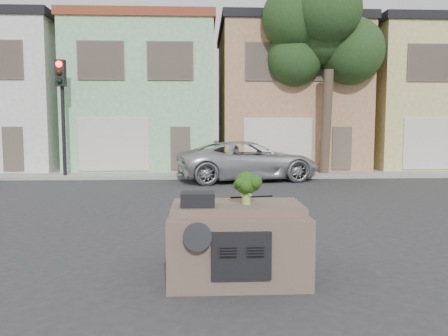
{
  "coord_description": "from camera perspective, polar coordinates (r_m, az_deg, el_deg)",
  "views": [
    {
      "loc": [
        -0.5,
        -9.55,
        2.26
      ],
      "look_at": [
        -0.02,
        0.5,
        1.3
      ],
      "focal_mm": 35.0,
      "sensor_mm": 36.0,
      "label": 1
    }
  ],
  "objects": [
    {
      "name": "townhouse_mint",
      "position": [
        24.28,
        -9.96,
        8.96
      ],
      "size": [
        7.2,
        8.2,
        7.55
      ],
      "primitive_type": "cube",
      "color": "#97D398",
      "rests_on": "ground"
    },
    {
      "name": "traffic_signal",
      "position": [
        19.97,
        -20.34,
        5.95
      ],
      "size": [
        0.4,
        0.4,
        5.1
      ],
      "primitive_type": "cube",
      "color": "black",
      "rests_on": "ground"
    },
    {
      "name": "broccoli",
      "position": [
        6.39,
        2.94,
        -2.56
      ],
      "size": [
        0.47,
        0.47,
        0.5
      ],
      "primitive_type": "cube",
      "rotation": [
        0.0,
        0.0,
        1.42
      ],
      "color": "#1D3B0F",
      "rests_on": "car_dashboard"
    },
    {
      "name": "instrument_hump",
      "position": [
        6.29,
        -3.44,
        -4.09
      ],
      "size": [
        0.48,
        0.38,
        0.2
      ],
      "primitive_type": "cube",
      "color": "black",
      "rests_on": "car_dashboard"
    },
    {
      "name": "townhouse_tan",
      "position": [
        24.51,
        7.94,
        8.95
      ],
      "size": [
        7.2,
        8.2,
        7.55
      ],
      "primitive_type": "cube",
      "color": "tan",
      "rests_on": "ground"
    },
    {
      "name": "townhouse_beige",
      "position": [
        26.92,
        24.0,
        8.22
      ],
      "size": [
        7.2,
        8.2,
        7.55
      ],
      "primitive_type": "cube",
      "color": "#D3C778",
      "rests_on": "ground"
    },
    {
      "name": "car_dashboard",
      "position": [
        6.78,
        1.59,
        -9.07
      ],
      "size": [
        2.0,
        1.8,
        1.12
      ],
      "primitive_type": "cube",
      "color": "brown",
      "rests_on": "ground"
    },
    {
      "name": "sidewalk",
      "position": [
        20.17,
        -1.31,
        -0.76
      ],
      "size": [
        40.0,
        3.0,
        0.15
      ],
      "primitive_type": "cube",
      "color": "gray",
      "rests_on": "ground"
    },
    {
      "name": "tree_near",
      "position": [
        20.21,
        13.31,
        10.97
      ],
      "size": [
        4.4,
        4.0,
        8.5
      ],
      "primitive_type": "cube",
      "color": "#24411C",
      "rests_on": "ground"
    },
    {
      "name": "silver_pickup",
      "position": [
        18.37,
        3.2,
        -1.62
      ],
      "size": [
        6.34,
        3.87,
        1.64
      ],
      "primitive_type": "imported",
      "rotation": [
        0.0,
        0.0,
        1.77
      ],
      "color": "#B6B9BE",
      "rests_on": "ground"
    },
    {
      "name": "townhouse_white",
      "position": [
        26.28,
        -26.58,
        8.2
      ],
      "size": [
        7.2,
        8.2,
        7.55
      ],
      "primitive_type": "cube",
      "color": "silver",
      "rests_on": "ground"
    },
    {
      "name": "wiper_arm",
      "position": [
        7.06,
        3.64,
        -3.77
      ],
      "size": [
        0.69,
        0.15,
        0.02
      ],
      "primitive_type": "cube",
      "rotation": [
        0.0,
        0.0,
        0.17
      ],
      "color": "black",
      "rests_on": "car_dashboard"
    },
    {
      "name": "ground_plane",
      "position": [
        9.83,
        0.25,
        -7.85
      ],
      "size": [
        120.0,
        120.0,
        0.0
      ],
      "primitive_type": "plane",
      "color": "#303033",
      "rests_on": "ground"
    }
  ]
}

